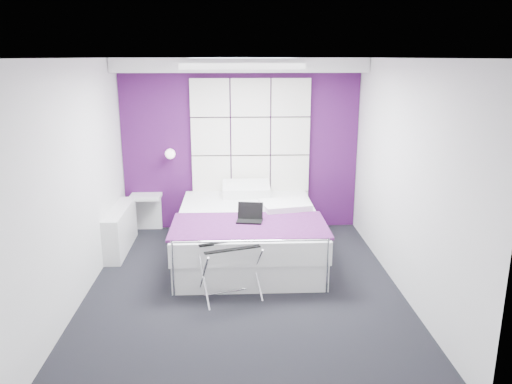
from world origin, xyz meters
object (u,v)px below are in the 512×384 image
nightstand (146,197)px  luggage_rack (230,271)px  radiator (120,229)px  bed (248,232)px  wall_lamp (170,153)px  laptop (249,216)px

nightstand → luggage_rack: size_ratio=0.74×
radiator → bed: 1.79m
bed → nightstand: size_ratio=4.95×
radiator → nightstand: size_ratio=2.59×
wall_lamp → laptop: size_ratio=0.48×
nightstand → laptop: size_ratio=1.48×
wall_lamp → nightstand: size_ratio=0.32×
luggage_rack → laptop: size_ratio=2.00×
nightstand → laptop: 2.12m
nightstand → wall_lamp: bearing=5.7°
wall_lamp → luggage_rack: bearing=-68.5°
nightstand → laptop: laptop is taller
radiator → laptop: (1.77, -0.74, 0.40)m
bed → luggage_rack: bed is taller
bed → wall_lamp: bearing=136.7°
laptop → bed: bearing=100.1°
radiator → luggage_rack: size_ratio=1.92×
bed → radiator: bearing=170.4°
radiator → nightstand: 0.80m
bed → nightstand: 1.84m
nightstand → laptop: bearing=-43.6°
nightstand → luggage_rack: luggage_rack is taller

